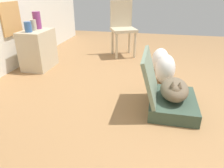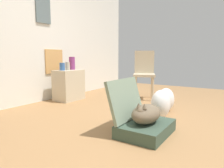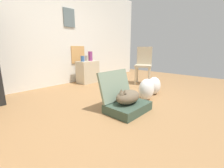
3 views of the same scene
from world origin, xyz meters
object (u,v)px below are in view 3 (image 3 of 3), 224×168
at_px(plastic_bag_white, 146,89).
at_px(vase_tall, 83,59).
at_px(vase_round, 87,58).
at_px(cat, 128,97).
at_px(suitcase_base, 128,107).
at_px(plastic_bag_clear, 154,86).
at_px(chair, 144,64).
at_px(side_table, 88,72).
at_px(vase_short, 90,56).

height_order(plastic_bag_white, vase_tall, vase_tall).
height_order(vase_tall, vase_round, vase_round).
bearing_deg(vase_tall, cat, -109.74).
height_order(suitcase_base, plastic_bag_clear, plastic_bag_clear).
relative_size(suitcase_base, plastic_bag_white, 1.61).
relative_size(plastic_bag_white, vase_tall, 2.73).
xyz_separation_m(cat, chair, (1.82, 0.85, 0.30)).
distance_m(plastic_bag_white, chair, 1.42).
relative_size(plastic_bag_clear, vase_round, 2.35).
relative_size(suitcase_base, plastic_bag_clear, 1.77).
distance_m(vase_tall, vase_round, 0.13).
relative_size(side_table, vase_short, 2.30).
height_order(suitcase_base, chair, chair).
distance_m(plastic_bag_clear, side_table, 1.88).
bearing_deg(vase_short, plastic_bag_white, -99.32).
distance_m(plastic_bag_clear, vase_round, 1.95).
relative_size(vase_tall, vase_round, 0.94).
bearing_deg(plastic_bag_white, plastic_bag_clear, 9.18).
xyz_separation_m(suitcase_base, side_table, (0.86, 2.01, 0.23)).
height_order(vase_round, chair, chair).
height_order(cat, chair, chair).
relative_size(vase_short, vase_round, 1.67).
xyz_separation_m(suitcase_base, plastic_bag_clear, (1.08, 0.14, 0.11)).
xyz_separation_m(plastic_bag_clear, chair, (0.73, 0.70, 0.35)).
relative_size(plastic_bag_clear, side_table, 0.61).
bearing_deg(vase_round, vase_short, 5.41).
height_order(cat, plastic_bag_white, plastic_bag_white).
height_order(vase_tall, chair, chair).
relative_size(side_table, chair, 0.61).
relative_size(cat, plastic_bag_white, 1.32).
bearing_deg(vase_short, plastic_bag_clear, -87.25).
distance_m(vase_tall, vase_short, 0.27).
bearing_deg(side_table, plastic_bag_clear, -83.13).
xyz_separation_m(cat, plastic_bag_white, (0.67, 0.08, -0.04)).
xyz_separation_m(plastic_bag_white, vase_tall, (0.05, 1.95, 0.46)).
distance_m(cat, plastic_bag_clear, 1.10).
distance_m(suitcase_base, cat, 0.17).
relative_size(vase_tall, vase_short, 0.57).
bearing_deg(vase_tall, vase_round, -3.08).
xyz_separation_m(plastic_bag_white, side_table, (0.19, 1.93, 0.10)).
xyz_separation_m(vase_short, chair, (0.82, -1.19, -0.18)).
relative_size(cat, plastic_bag_clear, 1.44).
distance_m(suitcase_base, plastic_bag_white, 0.68).
bearing_deg(chair, side_table, -165.40).
distance_m(plastic_bag_clear, vase_tall, 1.98).
height_order(suitcase_base, cat, cat).
relative_size(suitcase_base, side_table, 1.08).
bearing_deg(plastic_bag_white, cat, -173.48).
relative_size(side_table, vase_tall, 4.07).
distance_m(cat, plastic_bag_white, 0.68).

